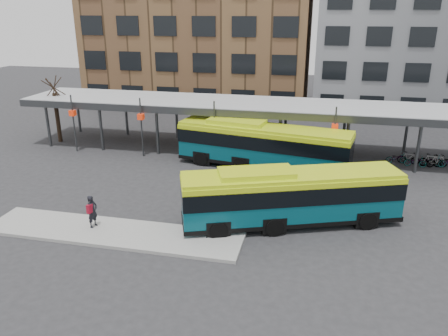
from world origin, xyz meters
TOP-DOWN VIEW (x-y plane):
  - ground at (0.00, 0.00)m, footprint 120.00×120.00m
  - boarding_island at (-5.50, -3.00)m, footprint 14.00×3.00m
  - canopy at (-0.06, 12.87)m, footprint 40.00×6.53m
  - tree at (-18.00, 12.00)m, footprint 1.64×1.64m
  - building_brick at (-10.00, 32.00)m, footprint 26.00×14.00m
  - building_grey at (16.00, 32.00)m, footprint 24.00×14.00m
  - bus_front at (3.62, 0.24)m, footprint 12.15×6.62m
  - bus_rear at (0.85, 9.03)m, footprint 13.16×4.97m
  - pedestrian at (-6.74, -2.75)m, footprint 0.57×0.74m
  - bike_rack at (13.00, 12.14)m, footprint 5.63×1.34m

SIDE VIEW (x-z plane):
  - ground at x=0.00m, z-range 0.00..0.00m
  - boarding_island at x=-5.50m, z-range 0.00..0.18m
  - bike_rack at x=13.00m, z-range -0.04..0.98m
  - pedestrian at x=-6.74m, z-range 0.19..2.00m
  - bus_front at x=3.62m, z-range 0.07..3.38m
  - bus_rear at x=0.85m, z-range 0.07..3.63m
  - tree at x=-18.00m, z-range -0.36..5.23m
  - canopy at x=-0.06m, z-range 1.51..6.31m
  - building_grey at x=16.00m, z-range 0.00..20.00m
  - building_brick at x=-10.00m, z-range 0.00..22.00m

